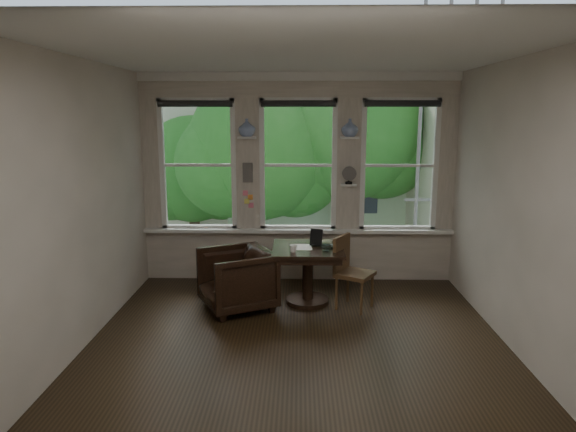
{
  "coord_description": "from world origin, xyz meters",
  "views": [
    {
      "loc": [
        0.02,
        -5.16,
        2.43
      ],
      "look_at": [
        -0.12,
        0.9,
        1.22
      ],
      "focal_mm": 32.0,
      "sensor_mm": 36.0,
      "label": 1
    }
  ],
  "objects_px": {
    "laptop": "(323,247)",
    "mug": "(293,248)",
    "side_chair_right": "(355,273)",
    "armchair_left": "(237,279)",
    "table": "(308,275)"
  },
  "relations": [
    {
      "from": "armchair_left",
      "to": "side_chair_right",
      "type": "height_order",
      "value": "side_chair_right"
    },
    {
      "from": "armchair_left",
      "to": "laptop",
      "type": "height_order",
      "value": "laptop"
    },
    {
      "from": "armchair_left",
      "to": "mug",
      "type": "distance_m",
      "value": 0.82
    },
    {
      "from": "table",
      "to": "side_chair_right",
      "type": "xyz_separation_m",
      "value": [
        0.59,
        -0.17,
        0.09
      ]
    },
    {
      "from": "table",
      "to": "mug",
      "type": "relative_size",
      "value": 9.16
    },
    {
      "from": "table",
      "to": "mug",
      "type": "xyz_separation_m",
      "value": [
        -0.19,
        -0.24,
        0.42
      ]
    },
    {
      "from": "laptop",
      "to": "mug",
      "type": "bearing_deg",
      "value": -128.08
    },
    {
      "from": "mug",
      "to": "side_chair_right",
      "type": "bearing_deg",
      "value": 4.7
    },
    {
      "from": "table",
      "to": "laptop",
      "type": "bearing_deg",
      "value": -2.0
    },
    {
      "from": "armchair_left",
      "to": "laptop",
      "type": "xyz_separation_m",
      "value": [
        1.09,
        0.22,
        0.38
      ]
    },
    {
      "from": "armchair_left",
      "to": "side_chair_right",
      "type": "distance_m",
      "value": 1.49
    },
    {
      "from": "armchair_left",
      "to": "mug",
      "type": "bearing_deg",
      "value": 62.02
    },
    {
      "from": "table",
      "to": "armchair_left",
      "type": "relative_size",
      "value": 1.06
    },
    {
      "from": "armchair_left",
      "to": "mug",
      "type": "relative_size",
      "value": 8.63
    },
    {
      "from": "armchair_left",
      "to": "side_chair_right",
      "type": "xyz_separation_m",
      "value": [
        1.48,
        0.05,
        0.07
      ]
    }
  ]
}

